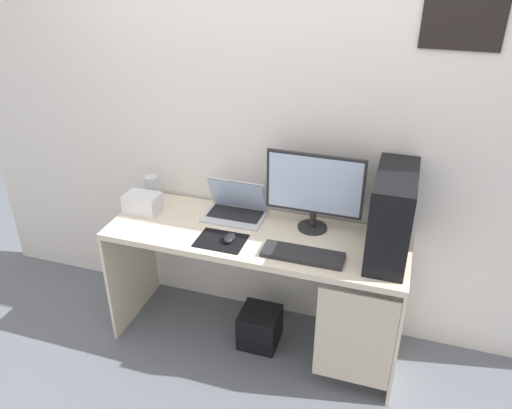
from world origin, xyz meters
The scene contains 12 objects.
ground_plane centered at (0.00, 0.00, 0.00)m, with size 8.00×8.00×0.00m, color slate.
wall_back centered at (0.00, 0.32, 1.30)m, with size 4.00×0.05×2.60m.
desk centered at (0.02, -0.01, 0.62)m, with size 1.66×0.56×0.76m.
pc_tower centered at (0.70, 0.02, 0.99)m, with size 0.20×0.49×0.45m, color black.
monitor centered at (0.28, 0.14, 1.01)m, with size 0.53×0.16×0.45m.
laptop centered at (-0.17, 0.15, 0.81)m, with size 0.35×0.23×0.22m.
speaker centered at (-0.73, 0.19, 0.84)m, with size 0.08×0.08×0.15m, color #B7BCC6.
projector centered at (-0.71, 0.03, 0.82)m, with size 0.20×0.14×0.11m, color silver.
keyboard centered at (0.30, -0.14, 0.77)m, with size 0.42×0.14×0.02m, color #232326.
mousepad centered at (-0.15, -0.13, 0.76)m, with size 0.26×0.20×0.01m, color black.
mouse_left centered at (-0.11, -0.12, 0.78)m, with size 0.06×0.10×0.03m, color black.
subwoofer centered at (0.03, -0.03, 0.11)m, with size 0.23×0.23×0.23m, color black.
Camera 1 is at (0.72, -2.25, 2.23)m, focal length 35.44 mm.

